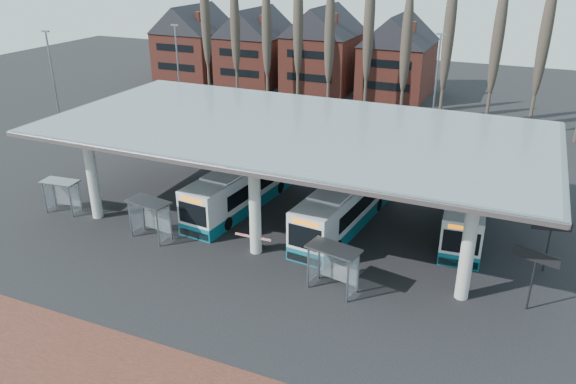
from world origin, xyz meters
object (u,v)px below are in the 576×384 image
at_px(bus_2, 345,205).
at_px(shelter_1, 151,211).
at_px(bus_1, 243,186).
at_px(shelter_2, 335,258).
at_px(shelter_0, 62,189).
at_px(bus_3, 466,207).

distance_m(bus_2, shelter_1, 12.37).
distance_m(bus_1, shelter_1, 7.18).
height_order(shelter_1, shelter_2, shelter_2).
bearing_deg(shelter_0, shelter_1, -11.27).
height_order(bus_1, bus_2, bus_2).
height_order(bus_1, bus_3, bus_1).
distance_m(bus_1, shelter_0, 12.37).
bearing_deg(shelter_2, bus_1, 152.40).
distance_m(bus_3, shelter_1, 20.07).
bearing_deg(shelter_0, bus_3, 12.52).
xyz_separation_m(bus_3, shelter_1, (-17.78, -9.29, 0.45)).
height_order(bus_2, bus_3, bus_2).
relative_size(bus_1, bus_3, 1.04).
xyz_separation_m(bus_3, shelter_0, (-25.70, -8.54, 0.26)).
bearing_deg(shelter_0, bus_1, 21.84).
height_order(bus_3, shelter_1, bus_3).
distance_m(shelter_1, shelter_2, 12.42).
relative_size(shelter_0, shelter_1, 0.88).
relative_size(shelter_0, shelter_2, 0.87).
bearing_deg(shelter_2, bus_2, 114.88).
height_order(bus_3, shelter_0, bus_3).
relative_size(bus_3, shelter_0, 4.23).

